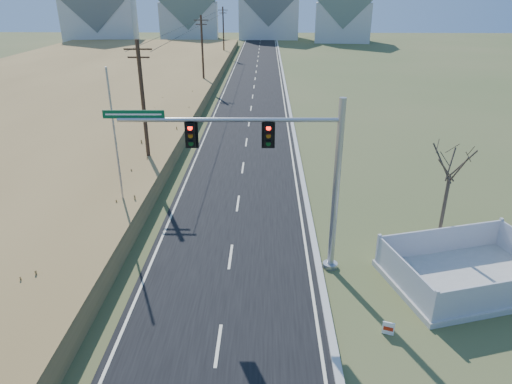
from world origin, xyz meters
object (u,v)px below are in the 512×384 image
Objects in this scene: flagpole at (118,163)px; bare_tree at (453,161)px; open_sign at (388,328)px; traffic_signal_mast at (292,171)px; fence_enclosure at (468,276)px.

flagpole is 1.47× the size of bare_tree.
flagpole is 16.78m from bare_tree.
flagpole is (-12.52, 9.16, 3.06)m from open_sign.
traffic_signal_mast is at bearing -165.50° from bare_tree.
open_sign is at bearing -156.99° from fence_enclosure.
flagpole is (-16.85, 5.71, 3.05)m from fence_enclosure.
fence_enclosure is 5.54m from open_sign.
fence_enclosure is at bearing -8.52° from traffic_signal_mast.
flagpole is at bearing 170.52° from bare_tree.
traffic_signal_mast is 7.25m from open_sign.
fence_enclosure is at bearing 57.36° from open_sign.
fence_enclosure is (7.83, -1.01, -4.50)m from traffic_signal_mast.
bare_tree is (16.51, -2.76, 1.26)m from flagpole.
open_sign is 0.10× the size of bare_tree.
bare_tree is (3.99, 6.41, 4.32)m from open_sign.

